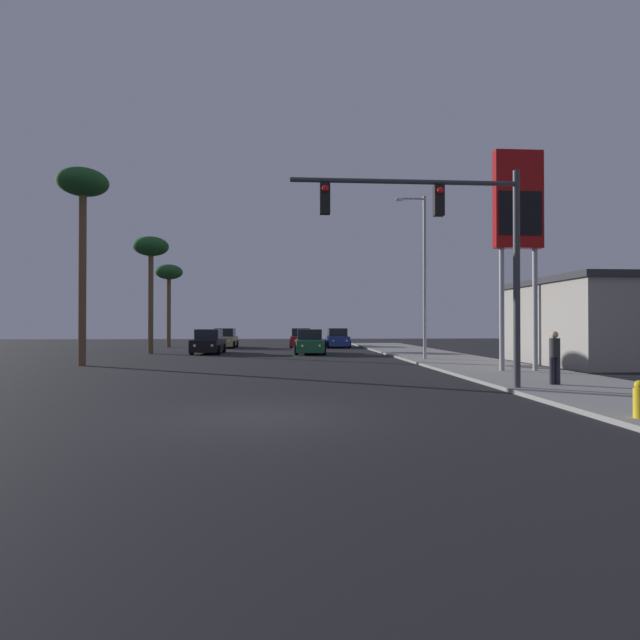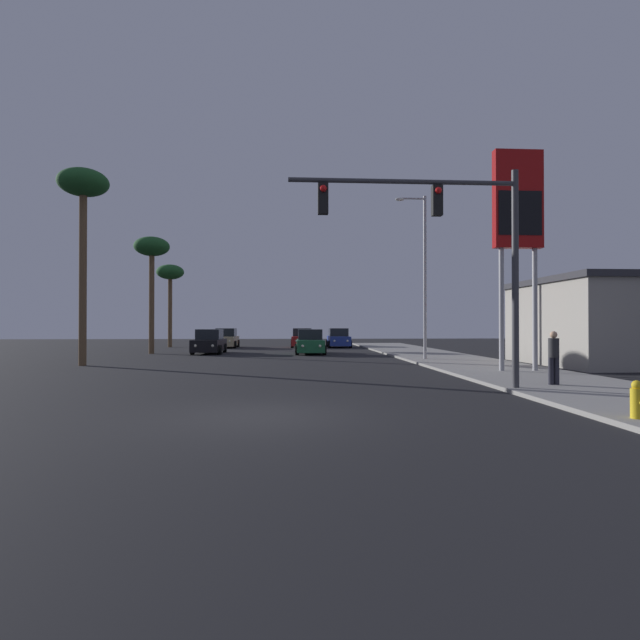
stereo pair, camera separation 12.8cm
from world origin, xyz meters
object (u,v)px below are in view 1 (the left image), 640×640
Objects in this scene: car_tan at (225,339)px; street_lamp at (422,268)px; pedestrian_on_sidewalk at (555,355)px; palm_tree_mid at (151,252)px; gas_station_sign at (518,212)px; car_red at (301,339)px; fire_hydrant at (640,400)px; traffic_light_mast at (453,233)px; car_green at (309,343)px; palm_tree_near at (83,194)px; car_black at (209,343)px; palm_tree_far at (169,276)px; car_blue at (337,339)px.

street_lamp reaches higher than car_tan.
palm_tree_mid is (-17.75, 19.82, 5.95)m from pedestrian_on_sidewalk.
gas_station_sign is (14.85, -24.09, 5.86)m from car_tan.
car_red is 5.71× the size of fire_hydrant.
palm_tree_mid is (-14.30, 20.45, 2.28)m from traffic_light_mast.
gas_station_sign reaches higher than car_tan.
car_green is at bearing 99.90° from traffic_light_mast.
palm_tree_mid is 10.11m from palm_tree_near.
palm_tree_far is (-5.05, 10.01, 5.58)m from car_black.
palm_tree_near is at bearing 137.87° from fire_hydrant.
gas_station_sign is at bearing 77.17° from pedestrian_on_sidewalk.
pedestrian_on_sidewalk is (7.13, -29.06, 0.27)m from car_red.
traffic_light_mast is at bearing -169.71° from pedestrian_on_sidewalk.
car_green reaches higher than fire_hydrant.
traffic_light_mast is at bearing -55.04° from palm_tree_mid.
car_blue is 34.57m from fire_hydrant.
car_blue is 0.63× the size of traffic_light_mast.
car_green is 20.23m from traffic_light_mast.
car_tan is 36.50m from fire_hydrant.
car_tan is 31.88m from pedestrian_on_sidewalk.
car_black is 13.44m from car_blue.
car_tan is at bearing 121.65° from gas_station_sign.
street_lamp reaches higher than car_red.
car_black is 0.48× the size of street_lamp.
pedestrian_on_sidewalk is at bearing 116.34° from car_tan.
palm_tree_far is (-5.07, 1.08, 5.58)m from car_tan.
palm_tree_far reaches higher than car_red.
car_tan is at bearing -88.63° from car_black.
traffic_light_mast reaches higher than car_tan.
gas_station_sign reaches higher than palm_tree_mid.
pedestrian_on_sidewalk is at bearing -48.16° from palm_tree_mid.
car_tan is at bearing -54.37° from car_green.
car_blue is 3.21m from car_red.
traffic_light_mast is (10.36, -20.44, 3.94)m from car_black.
car_tan is (-6.92, 9.83, 0.00)m from car_green.
car_green is 16.49m from palm_tree_near.
car_red is 0.48× the size of street_lamp.
car_black is at bearing 116.88° from traffic_light_mast.
pedestrian_on_sidewalk is (3.45, 0.63, -3.67)m from traffic_light_mast.
palm_tree_mid is 0.84× the size of palm_tree_near.
gas_station_sign is at bearing -14.91° from palm_tree_near.
car_red is 23.52m from palm_tree_near.
traffic_light_mast is 7.21m from gas_station_sign.
car_tan is at bearing 1.38° from car_blue.
car_green is at bearing -42.27° from palm_tree_far.
car_red is 13.01m from palm_tree_far.
street_lamp reaches higher than car_blue.
car_black is 5.70× the size of fire_hydrant.
car_tan is at bearing 109.39° from traffic_light_mast.
car_black reaches higher than fire_hydrant.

